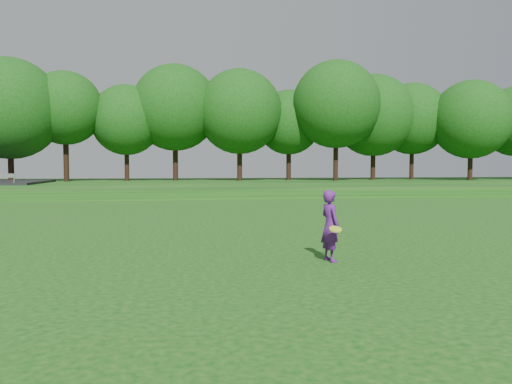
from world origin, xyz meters
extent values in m
plane|color=#0C4311|center=(0.00, 0.00, 0.00)|extent=(140.00, 140.00, 0.00)
cube|color=#0C4311|center=(0.00, 34.00, 0.30)|extent=(130.00, 30.00, 0.60)
cube|color=gray|center=(0.00, 20.00, 0.02)|extent=(130.00, 1.60, 0.04)
imported|color=#5B1B7D|center=(2.49, -0.72, 0.77)|extent=(0.50, 0.64, 1.54)
cylinder|color=#B4D922|center=(2.45, -1.20, 0.76)|extent=(0.27, 0.26, 0.12)
camera|label=1|loc=(-0.72, -11.03, 2.06)|focal=35.00mm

